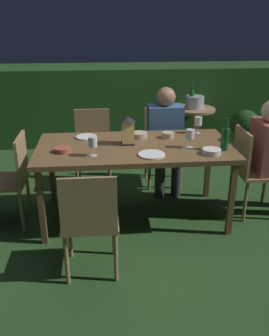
{
  "coord_description": "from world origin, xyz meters",
  "views": [
    {
      "loc": [
        -0.29,
        -3.23,
        1.87
      ],
      "look_at": [
        0.0,
        0.0,
        0.53
      ],
      "focal_mm": 39.81,
      "sensor_mm": 36.0,
      "label": 1
    }
  ],
  "objects_px": {
    "chair_side_left_a": "(90,219)",
    "wine_glass_a": "(93,143)",
    "chair_head_near": "(11,176)",
    "potted_plant_by_hedge": "(244,128)",
    "dining_table": "(134,151)",
    "bowl_olives": "(63,150)",
    "person_in_blue": "(166,135)",
    "wine_glass_b": "(190,135)",
    "ice_bucket": "(194,101)",
    "plate_a": "(86,137)",
    "side_table": "(193,122)",
    "bowl_bread": "(212,151)",
    "chair_head_far": "(252,168)",
    "plate_b": "(152,155)",
    "chair_side_right_b": "(162,142)",
    "bowl_salad": "(168,135)",
    "green_bottle_on_table": "(225,138)",
    "chair_side_right_a": "(93,144)",
    "wine_glass_c": "(198,122)",
    "lantern_centerpiece": "(128,129)",
    "bowl_dip": "(139,135)"
  },
  "relations": [
    {
      "from": "chair_side_right_a",
      "to": "potted_plant_by_hedge",
      "type": "height_order",
      "value": "chair_side_right_a"
    },
    {
      "from": "chair_head_far",
      "to": "chair_head_near",
      "type": "height_order",
      "value": "same"
    },
    {
      "from": "potted_plant_by_hedge",
      "to": "lantern_centerpiece",
      "type": "bearing_deg",
      "value": -136.31
    },
    {
      "from": "bowl_bread",
      "to": "side_table",
      "type": "relative_size",
      "value": 0.25
    },
    {
      "from": "wine_glass_b",
      "to": "bowl_salad",
      "type": "distance_m",
      "value": 0.34
    },
    {
      "from": "dining_table",
      "to": "potted_plant_by_hedge",
      "type": "distance_m",
      "value": 2.53
    },
    {
      "from": "wine_glass_c",
      "to": "bowl_salad",
      "type": "relative_size",
      "value": 1.44
    },
    {
      "from": "lantern_centerpiece",
      "to": "bowl_olives",
      "type": "xyz_separation_m",
      "value": [
        -0.59,
        -0.17,
        -0.13
      ]
    },
    {
      "from": "chair_side_right_b",
      "to": "bowl_bread",
      "type": "relative_size",
      "value": 5.4
    },
    {
      "from": "ice_bucket",
      "to": "dining_table",
      "type": "bearing_deg",
      "value": -118.55
    },
    {
      "from": "bowl_bread",
      "to": "plate_b",
      "type": "bearing_deg",
      "value": 179.0
    },
    {
      "from": "bowl_dip",
      "to": "chair_head_near",
      "type": "bearing_deg",
      "value": -168.56
    },
    {
      "from": "green_bottle_on_table",
      "to": "wine_glass_b",
      "type": "xyz_separation_m",
      "value": [
        -0.29,
        0.09,
        0.01
      ]
    },
    {
      "from": "bowl_olives",
      "to": "bowl_dip",
      "type": "xyz_separation_m",
      "value": [
        0.71,
        0.36,
        0.0
      ]
    },
    {
      "from": "chair_head_far",
      "to": "plate_a",
      "type": "bearing_deg",
      "value": 170.28
    },
    {
      "from": "green_bottle_on_table",
      "to": "bowl_bread",
      "type": "distance_m",
      "value": 0.18
    },
    {
      "from": "wine_glass_b",
      "to": "ice_bucket",
      "type": "distance_m",
      "value": 2.05
    },
    {
      "from": "potted_plant_by_hedge",
      "to": "bowl_bread",
      "type": "bearing_deg",
      "value": -118.3
    },
    {
      "from": "chair_head_near",
      "to": "bowl_olives",
      "type": "xyz_separation_m",
      "value": [
        0.5,
        -0.12,
        0.29
      ]
    },
    {
      "from": "chair_head_far",
      "to": "bowl_olives",
      "type": "xyz_separation_m",
      "value": [
        -1.79,
        -0.12,
        0.29
      ]
    },
    {
      "from": "plate_a",
      "to": "green_bottle_on_table",
      "type": "bearing_deg",
      "value": -20.78
    },
    {
      "from": "chair_side_left_a",
      "to": "chair_side_right_a",
      "type": "xyz_separation_m",
      "value": [
        0.0,
        1.69,
        0.0
      ]
    },
    {
      "from": "side_table",
      "to": "chair_head_far",
      "type": "bearing_deg",
      "value": -86.15
    },
    {
      "from": "bowl_bread",
      "to": "side_table",
      "type": "xyz_separation_m",
      "value": [
        0.38,
        2.15,
        -0.35
      ]
    },
    {
      "from": "bowl_dip",
      "to": "ice_bucket",
      "type": "height_order",
      "value": "ice_bucket"
    },
    {
      "from": "wine_glass_b",
      "to": "ice_bucket",
      "type": "bearing_deg",
      "value": 75.02
    },
    {
      "from": "chair_side_right_a",
      "to": "ice_bucket",
      "type": "xyz_separation_m",
      "value": [
        1.42,
        1.03,
        0.25
      ]
    },
    {
      "from": "bowl_salad",
      "to": "potted_plant_by_hedge",
      "type": "relative_size",
      "value": 0.19
    },
    {
      "from": "chair_side_right_b",
      "to": "bowl_salad",
      "type": "xyz_separation_m",
      "value": [
        -0.06,
        -0.65,
        0.29
      ]
    },
    {
      "from": "bowl_olives",
      "to": "dining_table",
      "type": "bearing_deg",
      "value": 10.2
    },
    {
      "from": "chair_head_near",
      "to": "potted_plant_by_hedge",
      "type": "distance_m",
      "value": 3.41
    },
    {
      "from": "lantern_centerpiece",
      "to": "wine_glass_a",
      "type": "xyz_separation_m",
      "value": [
        -0.32,
        -0.29,
        -0.03
      ]
    },
    {
      "from": "chair_side_left_a",
      "to": "plate_a",
      "type": "height_order",
      "value": "chair_side_left_a"
    },
    {
      "from": "chair_side_right_a",
      "to": "wine_glass_b",
      "type": "xyz_separation_m",
      "value": [
        0.89,
        -0.95,
        0.38
      ]
    },
    {
      "from": "chair_side_right_a",
      "to": "bowl_bread",
      "type": "relative_size",
      "value": 5.4
    },
    {
      "from": "wine_glass_c",
      "to": "bowl_olives",
      "type": "bearing_deg",
      "value": -161.55
    },
    {
      "from": "plate_b",
      "to": "ice_bucket",
      "type": "height_order",
      "value": "ice_bucket"
    },
    {
      "from": "chair_head_far",
      "to": "chair_side_right_b",
      "type": "bearing_deg",
      "value": 131.25
    },
    {
      "from": "person_in_blue",
      "to": "bowl_olives",
      "type": "bearing_deg",
      "value": -143.82
    },
    {
      "from": "potted_plant_by_hedge",
      "to": "bowl_salad",
      "type": "bearing_deg",
      "value": -131.64
    },
    {
      "from": "person_in_blue",
      "to": "wine_glass_a",
      "type": "height_order",
      "value": "person_in_blue"
    },
    {
      "from": "chair_side_left_a",
      "to": "wine_glass_a",
      "type": "relative_size",
      "value": 5.15
    },
    {
      "from": "plate_a",
      "to": "side_table",
      "type": "relative_size",
      "value": 0.32
    },
    {
      "from": "bowl_dip",
      "to": "potted_plant_by_hedge",
      "type": "height_order",
      "value": "bowl_dip"
    },
    {
      "from": "chair_head_far",
      "to": "green_bottle_on_table",
      "type": "xyz_separation_m",
      "value": [
        -0.36,
        -0.19,
        0.37
      ]
    },
    {
      "from": "wine_glass_b",
      "to": "chair_head_far",
      "type": "bearing_deg",
      "value": 8.76
    },
    {
      "from": "dining_table",
      "to": "bowl_olives",
      "type": "bearing_deg",
      "value": -169.8
    },
    {
      "from": "chair_side_right_b",
      "to": "chair_side_left_a",
      "type": "distance_m",
      "value": 1.88
    },
    {
      "from": "chair_head_near",
      "to": "bowl_bread",
      "type": "relative_size",
      "value": 5.4
    },
    {
      "from": "person_in_blue",
      "to": "plate_a",
      "type": "distance_m",
      "value": 0.94
    }
  ]
}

